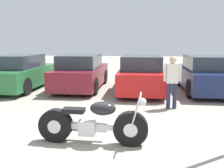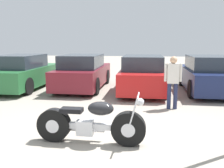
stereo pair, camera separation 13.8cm
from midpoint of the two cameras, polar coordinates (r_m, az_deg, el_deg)
ground_plane at (r=5.43m, az=-1.42°, el=-12.35°), size 60.00×60.00×0.00m
motorcycle at (r=5.08m, az=-4.39°, el=-8.85°), size 2.22×0.62×1.03m
parked_car_green at (r=11.52m, az=-19.29°, el=2.46°), size 1.82×4.27×1.48m
parked_car_maroon at (r=10.96m, az=-6.22°, el=2.60°), size 1.82×4.27×1.48m
parked_car_red at (r=10.32m, az=7.43°, el=2.13°), size 1.82×4.27×1.48m
parked_car_navy at (r=10.85m, az=21.25°, el=1.92°), size 1.82×4.27×1.48m
person_standing at (r=7.73m, az=14.25°, el=1.29°), size 0.52×0.21×1.60m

